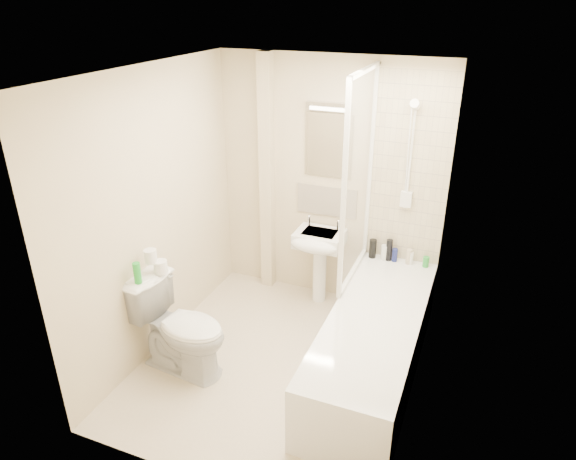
% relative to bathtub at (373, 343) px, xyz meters
% --- Properties ---
extents(floor, '(2.50, 2.50, 0.00)m').
position_rel_bathtub_xyz_m(floor, '(-0.75, -0.20, -0.29)').
color(floor, beige).
rests_on(floor, ground).
extents(wall_back, '(2.20, 0.02, 2.40)m').
position_rel_bathtub_xyz_m(wall_back, '(-0.75, 1.05, 0.91)').
color(wall_back, beige).
rests_on(wall_back, ground).
extents(wall_left, '(0.02, 2.50, 2.40)m').
position_rel_bathtub_xyz_m(wall_left, '(-1.85, -0.20, 0.91)').
color(wall_left, beige).
rests_on(wall_left, ground).
extents(wall_right, '(0.02, 2.50, 2.40)m').
position_rel_bathtub_xyz_m(wall_right, '(0.35, -0.20, 0.91)').
color(wall_right, beige).
rests_on(wall_right, ground).
extents(ceiling, '(2.20, 2.50, 0.02)m').
position_rel_bathtub_xyz_m(ceiling, '(-0.75, -0.20, 2.11)').
color(ceiling, white).
rests_on(ceiling, wall_back).
extents(tile_back, '(0.70, 0.01, 1.75)m').
position_rel_bathtub_xyz_m(tile_back, '(0.00, 1.04, 1.14)').
color(tile_back, beige).
rests_on(tile_back, wall_back).
extents(tile_right, '(0.01, 2.10, 1.75)m').
position_rel_bathtub_xyz_m(tile_right, '(0.34, 0.00, 1.14)').
color(tile_right, beige).
rests_on(tile_right, wall_right).
extents(pipe_boxing, '(0.12, 0.12, 2.40)m').
position_rel_bathtub_xyz_m(pipe_boxing, '(-1.37, 0.99, 0.91)').
color(pipe_boxing, beige).
rests_on(pipe_boxing, ground).
extents(splashback, '(0.60, 0.02, 0.30)m').
position_rel_bathtub_xyz_m(splashback, '(-0.76, 1.04, 0.74)').
color(splashback, beige).
rests_on(splashback, wall_back).
extents(mirror, '(0.46, 0.01, 0.60)m').
position_rel_bathtub_xyz_m(mirror, '(-0.76, 1.04, 1.29)').
color(mirror, white).
rests_on(mirror, wall_back).
extents(strip_light, '(0.42, 0.07, 0.07)m').
position_rel_bathtub_xyz_m(strip_light, '(-0.76, 1.02, 1.66)').
color(strip_light, silver).
rests_on(strip_light, wall_back).
extents(bathtub, '(0.70, 2.10, 0.55)m').
position_rel_bathtub_xyz_m(bathtub, '(0.00, 0.00, 0.00)').
color(bathtub, white).
rests_on(bathtub, ground).
extents(shower_screen, '(0.04, 0.92, 1.80)m').
position_rel_bathtub_xyz_m(shower_screen, '(-0.35, 0.60, 1.16)').
color(shower_screen, white).
rests_on(shower_screen, bathtub).
extents(shower_fixture, '(0.10, 0.16, 0.99)m').
position_rel_bathtub_xyz_m(shower_fixture, '(-0.00, 0.99, 1.26)').
color(shower_fixture, white).
rests_on(shower_fixture, wall_back).
extents(pedestal_sink, '(0.46, 0.44, 0.89)m').
position_rel_bathtub_xyz_m(pedestal_sink, '(-0.76, 0.81, 0.33)').
color(pedestal_sink, white).
rests_on(pedestal_sink, ground).
extents(bottle_black_a, '(0.07, 0.07, 0.19)m').
position_rel_bathtub_xyz_m(bottle_black_a, '(-0.26, 0.96, 0.35)').
color(bottle_black_a, black).
rests_on(bottle_black_a, bathtub).
extents(bottle_white_a, '(0.06, 0.06, 0.15)m').
position_rel_bathtub_xyz_m(bottle_white_a, '(-0.14, 0.96, 0.33)').
color(bottle_white_a, white).
rests_on(bottle_white_a, bathtub).
extents(bottle_black_b, '(0.06, 0.06, 0.21)m').
position_rel_bathtub_xyz_m(bottle_black_b, '(-0.10, 0.96, 0.37)').
color(bottle_black_b, black).
rests_on(bottle_black_b, bathtub).
extents(bottle_blue, '(0.05, 0.05, 0.13)m').
position_rel_bathtub_xyz_m(bottle_blue, '(-0.04, 0.96, 0.33)').
color(bottle_blue, navy).
rests_on(bottle_blue, bathtub).
extents(bottle_cream, '(0.06, 0.06, 0.15)m').
position_rel_bathtub_xyz_m(bottle_cream, '(0.09, 0.96, 0.34)').
color(bottle_cream, beige).
rests_on(bottle_cream, bathtub).
extents(bottle_white_b, '(0.05, 0.05, 0.12)m').
position_rel_bathtub_xyz_m(bottle_white_b, '(0.11, 0.96, 0.32)').
color(bottle_white_b, white).
rests_on(bottle_white_b, bathtub).
extents(bottle_green, '(0.06, 0.06, 0.10)m').
position_rel_bathtub_xyz_m(bottle_green, '(0.25, 0.96, 0.31)').
color(bottle_green, green).
rests_on(bottle_green, bathtub).
extents(toilet, '(0.64, 0.90, 0.81)m').
position_rel_bathtub_xyz_m(toilet, '(-1.47, -0.54, 0.12)').
color(toilet, white).
rests_on(toilet, ground).
extents(toilet_roll_lower, '(0.11, 0.11, 0.10)m').
position_rel_bathtub_xyz_m(toilet_roll_lower, '(-1.69, -0.43, 0.58)').
color(toilet_roll_lower, white).
rests_on(toilet_roll_lower, toilet).
extents(toilet_roll_upper, '(0.10, 0.10, 0.11)m').
position_rel_bathtub_xyz_m(toilet_roll_upper, '(-1.74, -0.47, 0.68)').
color(toilet_roll_upper, white).
rests_on(toilet_roll_upper, toilet_roll_lower).
extents(green_bottle, '(0.06, 0.06, 0.17)m').
position_rel_bathtub_xyz_m(green_bottle, '(-1.75, -0.63, 0.61)').
color(green_bottle, green).
rests_on(green_bottle, toilet).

